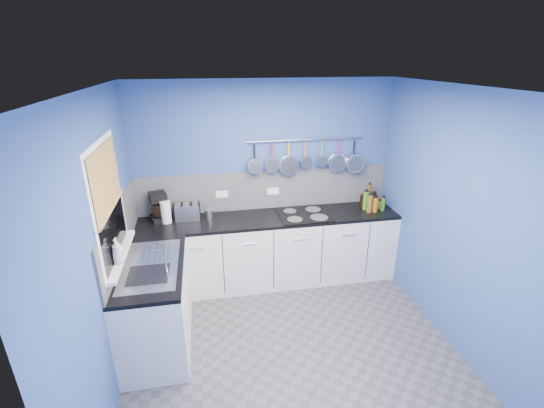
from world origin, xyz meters
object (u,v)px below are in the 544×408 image
object	(u,v)px
paper_towel	(166,212)
toaster	(187,212)
coffee_maker	(159,207)
canister	(209,214)
hob	(304,215)
soap_bottle_b	(118,254)
soap_bottle_a	(117,251)

from	to	relation	value
paper_towel	toaster	xyz separation A→B (m)	(0.24, 0.06, -0.04)
paper_towel	coffee_maker	xyz separation A→B (m)	(-0.08, 0.07, 0.04)
paper_towel	canister	size ratio (longest dim) A/B	2.09
paper_towel	hob	bearing A→B (deg)	-3.13
coffee_maker	hob	world-z (taller)	coffee_maker
coffee_maker	toaster	size ratio (longest dim) A/B	1.18
coffee_maker	canister	distance (m)	0.59
soap_bottle_b	paper_towel	world-z (taller)	soap_bottle_b
canister	hob	bearing A→B (deg)	-4.37
coffee_maker	toaster	xyz separation A→B (m)	(0.32, -0.02, -0.08)
canister	soap_bottle_b	bearing A→B (deg)	-125.65
soap_bottle_a	hob	size ratio (longest dim) A/B	0.38
soap_bottle_a	paper_towel	world-z (taller)	soap_bottle_a
paper_towel	hob	distance (m)	1.66
soap_bottle_b	coffee_maker	xyz separation A→B (m)	(0.23, 1.20, -0.06)
toaster	canister	world-z (taller)	toaster
paper_towel	coffee_maker	size ratio (longest dim) A/B	0.77
paper_towel	toaster	bearing A→B (deg)	13.12
soap_bottle_b	hob	distance (m)	2.23
paper_towel	coffee_maker	bearing A→B (deg)	139.57
soap_bottle_a	coffee_maker	size ratio (longest dim) A/B	0.69
soap_bottle_a	paper_towel	distance (m)	1.18
canister	coffee_maker	bearing A→B (deg)	172.80
coffee_maker	canister	size ratio (longest dim) A/B	2.73
soap_bottle_a	paper_towel	size ratio (longest dim) A/B	0.90
soap_bottle_b	paper_towel	xyz separation A→B (m)	(0.31, 1.13, -0.10)
toaster	hob	size ratio (longest dim) A/B	0.47
canister	toaster	bearing A→B (deg)	167.45
soap_bottle_a	paper_towel	xyz separation A→B (m)	(0.31, 1.13, -0.14)
paper_towel	coffee_maker	world-z (taller)	coffee_maker
soap_bottle_a	hob	distance (m)	2.24
toaster	hob	distance (m)	1.43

